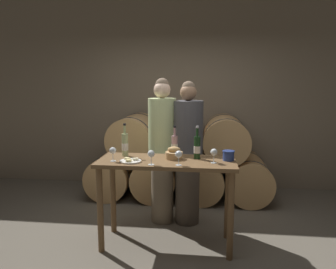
{
  "coord_description": "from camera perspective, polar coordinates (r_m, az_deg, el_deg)",
  "views": [
    {
      "loc": [
        0.4,
        -3.3,
        1.75
      ],
      "look_at": [
        0.0,
        0.12,
        1.19
      ],
      "focal_mm": 35.0,
      "sensor_mm": 36.0,
      "label": 1
    }
  ],
  "objects": [
    {
      "name": "ground_plane",
      "position": [
        3.76,
        -0.22,
        -18.52
      ],
      "size": [
        10.0,
        10.0,
        0.0
      ],
      "primitive_type": "plane",
      "color": "#665E51"
    },
    {
      "name": "stone_wall_back",
      "position": [
        5.47,
        2.53,
        7.64
      ],
      "size": [
        10.0,
        0.12,
        3.2
      ],
      "color": "gray",
      "rests_on": "ground_plane"
    },
    {
      "name": "barrel_stack",
      "position": [
        5.01,
        1.93,
        -4.32
      ],
      "size": [
        2.73,
        0.97,
        1.25
      ],
      "color": "tan",
      "rests_on": "ground_plane"
    },
    {
      "name": "tasting_table",
      "position": [
        3.47,
        -0.23,
        -7.08
      ],
      "size": [
        1.43,
        0.58,
        0.94
      ],
      "color": "brown",
      "rests_on": "ground_plane"
    },
    {
      "name": "person_left",
      "position": [
        4.03,
        -1.01,
        -2.68
      ],
      "size": [
        0.34,
        0.34,
        1.79
      ],
      "color": "#756651",
      "rests_on": "ground_plane"
    },
    {
      "name": "person_right",
      "position": [
        4.0,
        3.45,
        -3.18
      ],
      "size": [
        0.36,
        0.36,
        1.76
      ],
      "color": "#4C4238",
      "rests_on": "ground_plane"
    },
    {
      "name": "wine_bottle_red",
      "position": [
        3.47,
        5.09,
        -2.22
      ],
      "size": [
        0.07,
        0.07,
        0.35
      ],
      "color": "#193819",
      "rests_on": "tasting_table"
    },
    {
      "name": "wine_bottle_white",
      "position": [
        3.61,
        -7.5,
        -1.74
      ],
      "size": [
        0.07,
        0.07,
        0.36
      ],
      "color": "#ADBC7F",
      "rests_on": "tasting_table"
    },
    {
      "name": "wine_bottle_rose",
      "position": [
        3.63,
        1.16,
        -1.83
      ],
      "size": [
        0.07,
        0.07,
        0.33
      ],
      "color": "#BC8E93",
      "rests_on": "tasting_table"
    },
    {
      "name": "blue_crock",
      "position": [
        3.45,
        10.49,
        -3.54
      ],
      "size": [
        0.12,
        0.12,
        0.1
      ],
      "color": "navy",
      "rests_on": "tasting_table"
    },
    {
      "name": "bread_basket",
      "position": [
        3.46,
        1.06,
        -3.42
      ],
      "size": [
        0.18,
        0.18,
        0.13
      ],
      "color": "tan",
      "rests_on": "tasting_table"
    },
    {
      "name": "cheese_plate",
      "position": [
        3.36,
        -6.55,
        -4.58
      ],
      "size": [
        0.22,
        0.22,
        0.04
      ],
      "color": "white",
      "rests_on": "tasting_table"
    },
    {
      "name": "wine_glass_far_left",
      "position": [
        3.39,
        -9.58,
        -2.86
      ],
      "size": [
        0.07,
        0.07,
        0.15
      ],
      "color": "white",
      "rests_on": "tasting_table"
    },
    {
      "name": "wine_glass_left",
      "position": [
        3.2,
        -2.95,
        -3.45
      ],
      "size": [
        0.07,
        0.07,
        0.15
      ],
      "color": "white",
      "rests_on": "tasting_table"
    },
    {
      "name": "wine_glass_center",
      "position": [
        3.18,
        1.87,
        -3.53
      ],
      "size": [
        0.07,
        0.07,
        0.15
      ],
      "color": "white",
      "rests_on": "tasting_table"
    },
    {
      "name": "wine_glass_right",
      "position": [
        3.3,
        8.0,
        -3.14
      ],
      "size": [
        0.07,
        0.07,
        0.15
      ],
      "color": "white",
      "rests_on": "tasting_table"
    }
  ]
}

